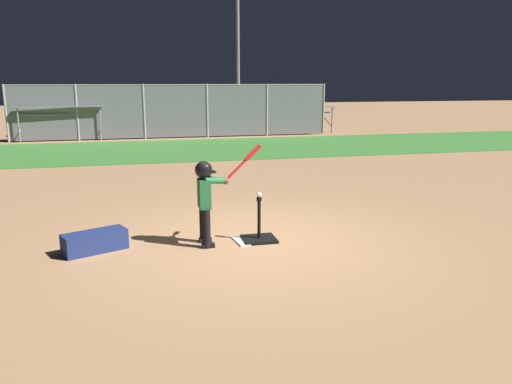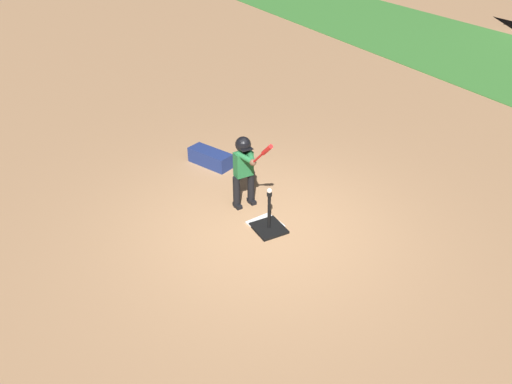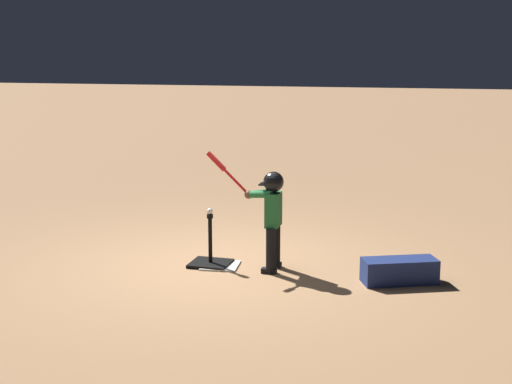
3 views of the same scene
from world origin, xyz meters
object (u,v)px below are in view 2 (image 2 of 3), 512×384
Objects in this scene: baseball at (269,191)px; batting_tee at (269,225)px; batter_child at (244,163)px; equipment_bag at (210,158)px.

batting_tee is at bearing -14.04° from baseball.
baseball is (-0.00, 0.00, 0.61)m from batting_tee.
batter_child is (-0.76, -0.01, 0.70)m from batting_tee.
batting_tee is 0.77× the size of equipment_bag.
batting_tee reaches higher than equipment_bag.
batter_child is 1.66m from equipment_bag.
batter_child reaches higher than equipment_bag.
baseball is 2.36m from equipment_bag.
batting_tee is 2.29m from equipment_bag.
batter_child is at bearing -26.39° from equipment_bag.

